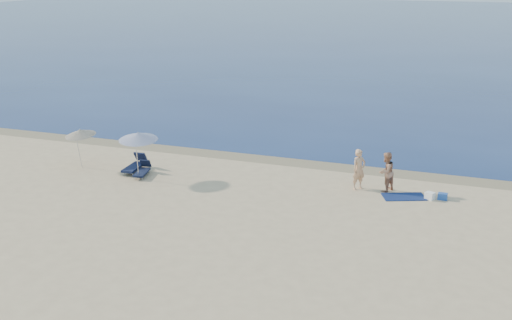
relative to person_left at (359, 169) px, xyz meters
The scene contains 11 objects.
sea 83.65m from the person_left, 91.85° to the left, with size 240.00×160.00×0.01m, color #0D2053.
wet_sand_strip 4.15m from the person_left, 131.91° to the left, with size 240.00×1.60×0.00m, color #847254.
person_left is the anchor object (origin of this frame).
person_right 1.23m from the person_left, ahead, with size 0.90×0.70×1.86m, color tan.
beach_towel 2.38m from the person_left, ahead, with size 1.88×1.04×0.03m, color #0E1C4A.
white_bag 3.38m from the person_left, ahead, with size 0.38×0.33×0.33m, color white.
blue_cooler 3.90m from the person_left, ahead, with size 0.41×0.29×0.29m, color #1F4CA9.
umbrella_near 10.59m from the person_left, 168.13° to the right, with size 2.34×2.35×2.43m.
umbrella_far 14.17m from the person_left, behind, with size 2.04×2.06×2.11m.
lounger_left 11.22m from the person_left, behind, with size 0.77×1.91×0.82m.
lounger_right 10.59m from the person_left, behind, with size 0.83×1.62×0.68m.
Camera 1 is at (7.96, -11.67, 10.04)m, focal length 45.00 mm.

